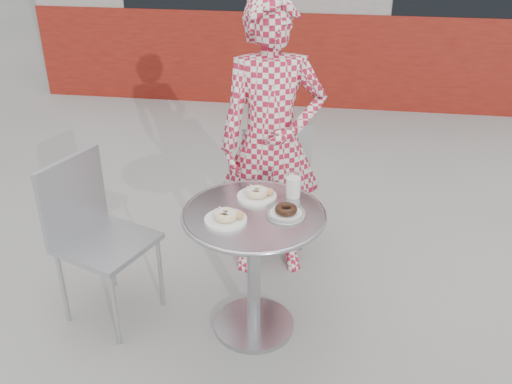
# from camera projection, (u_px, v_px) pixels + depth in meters

# --- Properties ---
(ground) EXTENTS (60.00, 60.00, 0.00)m
(ground) POSITION_uv_depth(u_px,v_px,m) (264.00, 323.00, 3.16)
(ground) COLOR #A29F9A
(ground) RESTS_ON ground
(bistro_table) EXTENTS (0.72, 0.72, 0.73)m
(bistro_table) POSITION_uv_depth(u_px,v_px,m) (254.00, 243.00, 2.88)
(bistro_table) COLOR silver
(bistro_table) RESTS_ON ground
(chair_far) EXTENTS (0.56, 0.57, 0.90)m
(chair_far) POSITION_uv_depth(u_px,v_px,m) (268.00, 205.00, 3.78)
(chair_far) COLOR #ADAFB5
(chair_far) RESTS_ON ground
(chair_left) EXTENTS (0.57, 0.56, 0.91)m
(chair_left) POSITION_uv_depth(u_px,v_px,m) (109.00, 271.00, 3.12)
(chair_left) COLOR #ADAFB5
(chair_left) RESTS_ON ground
(seated_person) EXTENTS (0.68, 0.53, 1.67)m
(seated_person) POSITION_uv_depth(u_px,v_px,m) (272.00, 143.00, 3.28)
(seated_person) COLOR maroon
(seated_person) RESTS_ON ground
(plate_far) EXTENTS (0.20, 0.20, 0.05)m
(plate_far) POSITION_uv_depth(u_px,v_px,m) (258.00, 194.00, 2.92)
(plate_far) COLOR white
(plate_far) RESTS_ON bistro_table
(plate_near) EXTENTS (0.20, 0.20, 0.05)m
(plate_near) POSITION_uv_depth(u_px,v_px,m) (226.00, 217.00, 2.72)
(plate_near) COLOR white
(plate_near) RESTS_ON bistro_table
(plate_checker) EXTENTS (0.19, 0.19, 0.05)m
(plate_checker) POSITION_uv_depth(u_px,v_px,m) (286.00, 212.00, 2.77)
(plate_checker) COLOR white
(plate_checker) RESTS_ON bistro_table
(milk_cup) EXTENTS (0.08, 0.08, 0.13)m
(milk_cup) POSITION_uv_depth(u_px,v_px,m) (293.00, 186.00, 2.91)
(milk_cup) COLOR white
(milk_cup) RESTS_ON bistro_table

